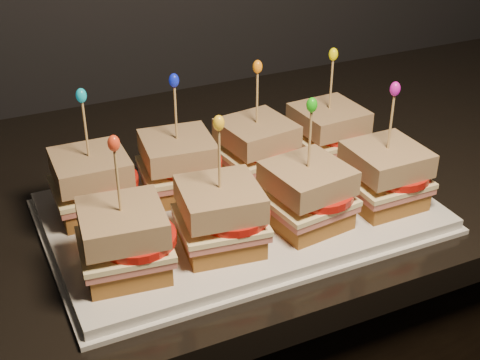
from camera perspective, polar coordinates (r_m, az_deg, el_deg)
name	(u,v)px	position (r m, az deg, el deg)	size (l,w,h in m)	color
granite_slab	(192,188)	(0.93, -4.11, -0.64)	(2.48, 0.63, 0.04)	black
platter	(240,212)	(0.82, 0.00, -2.79)	(0.45, 0.28, 0.02)	silver
platter_rim	(240,217)	(0.82, 0.00, -3.14)	(0.47, 0.29, 0.01)	silver
sandwich_0_bread_bot	(95,202)	(0.82, -12.29, -1.89)	(0.08, 0.08, 0.02)	brown
sandwich_0_ham	(93,191)	(0.81, -12.40, -0.96)	(0.09, 0.09, 0.01)	#BA5F55
sandwich_0_cheese	(93,186)	(0.81, -12.46, -0.53)	(0.09, 0.09, 0.01)	#FFEEAA
sandwich_0_tomato	(103,181)	(0.80, -11.58, -0.09)	(0.08, 0.08, 0.01)	red
sandwich_0_bread_top	(90,167)	(0.80, -12.66, 1.10)	(0.08, 0.08, 0.03)	#652D0F
sandwich_0_pick	(86,132)	(0.78, -13.01, 3.97)	(0.00, 0.00, 0.09)	tan
sandwich_0_frill	(81,95)	(0.76, -13.39, 7.03)	(0.01, 0.01, 0.02)	#10ACC8
sandwich_1_bread_bot	(179,183)	(0.85, -5.20, -0.30)	(0.08, 0.08, 0.02)	brown
sandwich_1_ham	(179,173)	(0.84, -5.25, 0.62)	(0.09, 0.09, 0.01)	#BA5F55
sandwich_1_cheese	(179,168)	(0.83, -5.27, 1.04)	(0.09, 0.09, 0.01)	#FFEEAA
sandwich_1_tomato	(189,163)	(0.83, -4.37, 1.48)	(0.08, 0.08, 0.01)	red
sandwich_1_bread_top	(178,149)	(0.82, -5.35, 2.65)	(0.08, 0.08, 0.03)	#652D0F
sandwich_1_pick	(176,116)	(0.80, -5.50, 5.47)	(0.00, 0.00, 0.09)	tan
sandwich_1_frill	(174,80)	(0.79, -5.66, 8.46)	(0.01, 0.01, 0.02)	#1121E5
sandwich_2_bread_bot	(256,166)	(0.88, 1.39, 1.19)	(0.08, 0.08, 0.02)	brown
sandwich_2_ham	(256,156)	(0.87, 1.41, 2.08)	(0.09, 0.09, 0.01)	#BA5F55
sandwich_2_cheese	(256,151)	(0.87, 1.41, 2.48)	(0.09, 0.09, 0.01)	#FFEEAA
sandwich_2_tomato	(267,146)	(0.87, 2.30, 2.91)	(0.08, 0.08, 0.01)	red
sandwich_2_bread_top	(257,133)	(0.86, 1.43, 4.05)	(0.08, 0.08, 0.03)	#652D0F
sandwich_2_pick	(257,101)	(0.84, 1.47, 6.77)	(0.00, 0.00, 0.09)	tan
sandwich_2_frill	(258,67)	(0.83, 1.51, 9.65)	(0.01, 0.01, 0.02)	orange
sandwich_3_bread_bot	(326,150)	(0.93, 7.39, 2.52)	(0.08, 0.08, 0.02)	brown
sandwich_3_ham	(327,140)	(0.92, 7.45, 3.38)	(0.09, 0.09, 0.01)	#BA5F55
sandwich_3_cheese	(328,136)	(0.92, 7.48, 3.77)	(0.09, 0.09, 0.01)	#FFEEAA
sandwich_3_tomato	(338,131)	(0.92, 8.34, 4.17)	(0.08, 0.08, 0.01)	red
sandwich_3_bread_top	(329,118)	(0.91, 7.59, 5.26)	(0.08, 0.08, 0.03)	#652D0F
sandwich_3_pick	(331,87)	(0.89, 7.77, 7.85)	(0.00, 0.00, 0.09)	tan
sandwich_3_frill	(333,54)	(0.88, 7.97, 10.58)	(0.01, 0.01, 0.02)	#F9EE00
sandwich_4_bread_bot	(126,261)	(0.71, -9.70, -6.86)	(0.08, 0.08, 0.02)	brown
sandwich_4_ham	(125,249)	(0.71, -9.80, -5.85)	(0.09, 0.09, 0.01)	#BA5F55
sandwich_4_cheese	(124,244)	(0.70, -9.85, -5.38)	(0.09, 0.09, 0.01)	#FFEEAA
sandwich_4_tomato	(137,238)	(0.69, -8.82, -4.91)	(0.08, 0.08, 0.01)	red
sandwich_4_bread_top	(122,222)	(0.69, -10.04, -3.58)	(0.08, 0.08, 0.03)	#652D0F
sandwich_4_pick	(118,184)	(0.66, -10.37, -0.38)	(0.00, 0.00, 0.09)	tan
sandwich_4_frill	(114,143)	(0.64, -10.72, 3.09)	(0.01, 0.01, 0.02)	red
sandwich_5_bread_bot	(221,237)	(0.74, -1.66, -4.84)	(0.08, 0.08, 0.02)	brown
sandwich_5_ham	(220,225)	(0.73, -1.68, -3.85)	(0.09, 0.09, 0.01)	#BA5F55
sandwich_5_cheese	(220,220)	(0.73, -1.69, -3.39)	(0.09, 0.09, 0.01)	#FFEEAA
sandwich_5_tomato	(233,214)	(0.73, -0.64, -2.91)	(0.08, 0.08, 0.01)	red
sandwich_5_bread_top	(220,199)	(0.72, -1.72, -1.62)	(0.08, 0.08, 0.03)	#652D0F
sandwich_5_pick	(219,162)	(0.69, -1.77, 1.51)	(0.00, 0.00, 0.09)	tan
sandwich_5_frill	(219,123)	(0.67, -1.83, 4.89)	(0.01, 0.01, 0.02)	yellow
sandwich_6_bread_bot	(306,214)	(0.78, 5.62, -2.93)	(0.08, 0.08, 0.02)	brown
sandwich_6_ham	(306,203)	(0.78, 5.67, -1.96)	(0.09, 0.09, 0.01)	#BA5F55
sandwich_6_cheese	(307,198)	(0.77, 5.70, -1.52)	(0.09, 0.09, 0.01)	#FFEEAA
sandwich_6_tomato	(319,192)	(0.77, 6.72, -1.05)	(0.08, 0.08, 0.01)	red
sandwich_6_bread_top	(308,178)	(0.76, 5.80, 0.18)	(0.08, 0.08, 0.03)	#652D0F
sandwich_6_pick	(310,143)	(0.74, 5.97, 3.18)	(0.00, 0.00, 0.09)	tan
sandwich_6_frill	(312,105)	(0.72, 6.15, 6.39)	(0.01, 0.01, 0.02)	#1EB912
sandwich_7_bread_bot	(382,194)	(0.84, 12.04, -1.19)	(0.08, 0.08, 0.02)	brown
sandwich_7_ham	(384,183)	(0.83, 12.15, -0.27)	(0.09, 0.09, 0.01)	#BA5F55
sandwich_7_cheese	(384,178)	(0.83, 12.20, 0.15)	(0.09, 0.09, 0.01)	#FFEEAA
sandwich_7_tomato	(396,173)	(0.83, 13.17, 0.59)	(0.08, 0.08, 0.01)	red
sandwich_7_bread_top	(387,159)	(0.81, 12.40, 1.76)	(0.08, 0.08, 0.03)	#652D0F
sandwich_7_pick	(391,125)	(0.79, 12.74, 4.59)	(0.00, 0.00, 0.09)	tan
sandwich_7_frill	(395,89)	(0.78, 13.10, 7.59)	(0.01, 0.01, 0.02)	#CB15AA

